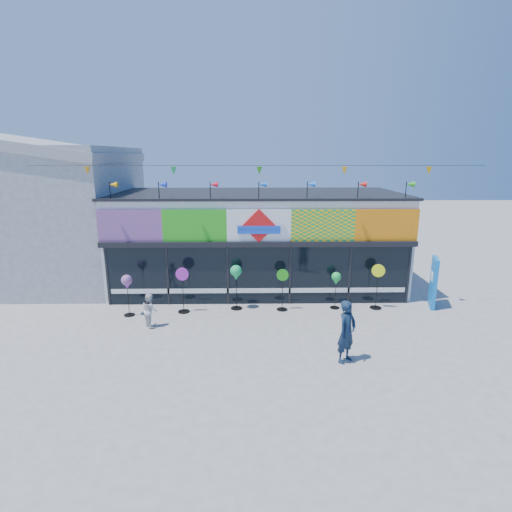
{
  "coord_description": "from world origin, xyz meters",
  "views": [
    {
      "loc": [
        -0.35,
        -11.29,
        5.65
      ],
      "look_at": [
        -0.13,
        2.0,
        2.29
      ],
      "focal_mm": 28.0,
      "sensor_mm": 36.0,
      "label": 1
    }
  ],
  "objects_px": {
    "spinner_4": "(336,279)",
    "child": "(150,310)",
    "spinner_1": "(183,289)",
    "spinner_5": "(377,285)",
    "spinner_3": "(282,289)",
    "spinner_0": "(127,283)",
    "adult_man": "(347,332)",
    "spinner_2": "(236,274)",
    "blue_sign": "(433,282)"
  },
  "relations": [
    {
      "from": "spinner_4",
      "to": "child",
      "type": "bearing_deg",
      "value": -166.77
    },
    {
      "from": "spinner_1",
      "to": "spinner_5",
      "type": "height_order",
      "value": "spinner_5"
    },
    {
      "from": "spinner_3",
      "to": "child",
      "type": "relative_size",
      "value": 1.37
    },
    {
      "from": "spinner_0",
      "to": "spinner_1",
      "type": "bearing_deg",
      "value": 8.36
    },
    {
      "from": "spinner_1",
      "to": "child",
      "type": "xyz_separation_m",
      "value": [
        -0.92,
        -1.25,
        -0.32
      ]
    },
    {
      "from": "child",
      "to": "spinner_0",
      "type": "bearing_deg",
      "value": 10.85
    },
    {
      "from": "adult_man",
      "to": "spinner_5",
      "type": "bearing_deg",
      "value": 19.64
    },
    {
      "from": "spinner_0",
      "to": "spinner_5",
      "type": "height_order",
      "value": "spinner_5"
    },
    {
      "from": "spinner_1",
      "to": "spinner_4",
      "type": "height_order",
      "value": "spinner_1"
    },
    {
      "from": "spinner_5",
      "to": "spinner_3",
      "type": "bearing_deg",
      "value": -178.27
    },
    {
      "from": "spinner_0",
      "to": "spinner_2",
      "type": "distance_m",
      "value": 3.92
    },
    {
      "from": "spinner_1",
      "to": "spinner_5",
      "type": "distance_m",
      "value": 7.24
    },
    {
      "from": "spinner_0",
      "to": "spinner_3",
      "type": "distance_m",
      "value": 5.62
    },
    {
      "from": "spinner_1",
      "to": "spinner_3",
      "type": "relative_size",
      "value": 1.07
    },
    {
      "from": "spinner_1",
      "to": "adult_man",
      "type": "distance_m",
      "value": 6.34
    },
    {
      "from": "spinner_1",
      "to": "spinner_2",
      "type": "xyz_separation_m",
      "value": [
        1.94,
        0.3,
        0.47
      ]
    },
    {
      "from": "spinner_4",
      "to": "adult_man",
      "type": "xyz_separation_m",
      "value": [
        -0.55,
        -4.02,
        -0.24
      ]
    },
    {
      "from": "child",
      "to": "spinner_1",
      "type": "bearing_deg",
      "value": -71.7
    },
    {
      "from": "blue_sign",
      "to": "spinner_1",
      "type": "distance_m",
      "value": 9.45
    },
    {
      "from": "spinner_3",
      "to": "spinner_5",
      "type": "height_order",
      "value": "spinner_5"
    },
    {
      "from": "spinner_5",
      "to": "spinner_0",
      "type": "bearing_deg",
      "value": -176.57
    },
    {
      "from": "spinner_3",
      "to": "spinner_4",
      "type": "bearing_deg",
      "value": 4.14
    },
    {
      "from": "spinner_1",
      "to": "spinner_2",
      "type": "height_order",
      "value": "spinner_2"
    },
    {
      "from": "spinner_3",
      "to": "child",
      "type": "bearing_deg",
      "value": -162.95
    },
    {
      "from": "spinner_2",
      "to": "spinner_0",
      "type": "bearing_deg",
      "value": -171.4
    },
    {
      "from": "spinner_0",
      "to": "spinner_5",
      "type": "distance_m",
      "value": 9.19
    },
    {
      "from": "blue_sign",
      "to": "spinner_3",
      "type": "height_order",
      "value": "blue_sign"
    },
    {
      "from": "spinner_3",
      "to": "spinner_4",
      "type": "xyz_separation_m",
      "value": [
        2.02,
        0.15,
        0.3
      ]
    },
    {
      "from": "blue_sign",
      "to": "spinner_5",
      "type": "bearing_deg",
      "value": -158.18
    },
    {
      "from": "child",
      "to": "spinner_4",
      "type": "bearing_deg",
      "value": -111.99
    },
    {
      "from": "spinner_2",
      "to": "blue_sign",
      "type": "bearing_deg",
      "value": 1.02
    },
    {
      "from": "spinner_3",
      "to": "spinner_5",
      "type": "distance_m",
      "value": 3.58
    },
    {
      "from": "blue_sign",
      "to": "spinner_5",
      "type": "distance_m",
      "value": 2.21
    },
    {
      "from": "blue_sign",
      "to": "adult_man",
      "type": "bearing_deg",
      "value": -118.57
    },
    {
      "from": "blue_sign",
      "to": "spinner_2",
      "type": "relative_size",
      "value": 1.12
    },
    {
      "from": "spinner_2",
      "to": "spinner_3",
      "type": "xyz_separation_m",
      "value": [
        1.72,
        -0.14,
        -0.53
      ]
    },
    {
      "from": "spinner_2",
      "to": "spinner_3",
      "type": "distance_m",
      "value": 1.81
    },
    {
      "from": "blue_sign",
      "to": "child",
      "type": "height_order",
      "value": "blue_sign"
    },
    {
      "from": "spinner_0",
      "to": "spinner_4",
      "type": "bearing_deg",
      "value": 4.41
    },
    {
      "from": "blue_sign",
      "to": "child",
      "type": "bearing_deg",
      "value": -153.36
    },
    {
      "from": "blue_sign",
      "to": "spinner_2",
      "type": "distance_m",
      "value": 7.51
    },
    {
      "from": "spinner_2",
      "to": "spinner_5",
      "type": "distance_m",
      "value": 5.31
    },
    {
      "from": "spinner_3",
      "to": "adult_man",
      "type": "relative_size",
      "value": 0.88
    },
    {
      "from": "spinner_0",
      "to": "spinner_1",
      "type": "xyz_separation_m",
      "value": [
        1.93,
        0.28,
        -0.33
      ]
    },
    {
      "from": "spinner_1",
      "to": "adult_man",
      "type": "height_order",
      "value": "adult_man"
    },
    {
      "from": "spinner_1",
      "to": "adult_man",
      "type": "relative_size",
      "value": 0.95
    },
    {
      "from": "spinner_5",
      "to": "adult_man",
      "type": "height_order",
      "value": "adult_man"
    },
    {
      "from": "adult_man",
      "to": "child",
      "type": "height_order",
      "value": "adult_man"
    },
    {
      "from": "adult_man",
      "to": "child",
      "type": "xyz_separation_m",
      "value": [
        -6.06,
        2.47,
        -0.32
      ]
    },
    {
      "from": "blue_sign",
      "to": "spinner_5",
      "type": "xyz_separation_m",
      "value": [
        -2.2,
        -0.17,
        -0.05
      ]
    }
  ]
}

